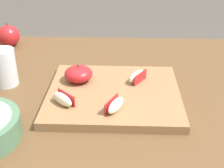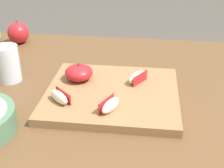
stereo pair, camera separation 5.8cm
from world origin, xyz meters
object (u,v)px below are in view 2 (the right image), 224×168
object	(u,v)px
apple_wedge_right	(110,105)
drinking_glass_water	(8,64)
apple_half_skin_up	(79,73)
cutting_board	(112,94)
apple_wedge_left	(137,77)
apple_wedge_front	(60,97)
whole_apple_crimson	(18,33)

from	to	relation	value
apple_wedge_right	drinking_glass_water	xyz separation A→B (m)	(-0.31, 0.16, 0.02)
apple_half_skin_up	drinking_glass_water	bearing A→B (deg)	176.41
apple_half_skin_up	apple_wedge_right	bearing A→B (deg)	-54.02
cutting_board	apple_wedge_left	distance (m)	0.09
cutting_board	apple_wedge_right	distance (m)	0.10
apple_half_skin_up	apple_wedge_left	world-z (taller)	apple_half_skin_up
apple_wedge_left	apple_wedge_right	world-z (taller)	same
apple_wedge_front	drinking_glass_water	bearing A→B (deg)	144.11
whole_apple_crimson	apple_wedge_left	bearing A→B (deg)	-33.45
whole_apple_crimson	drinking_glass_water	bearing A→B (deg)	-73.53
apple_wedge_front	drinking_glass_water	world-z (taller)	drinking_glass_water
apple_half_skin_up	whole_apple_crimson	size ratio (longest dim) A/B	0.89
whole_apple_crimson	cutting_board	bearing A→B (deg)	-42.27
apple_half_skin_up	apple_wedge_left	bearing A→B (deg)	1.86
apple_wedge_left	drinking_glass_water	distance (m)	0.37
apple_half_skin_up	apple_wedge_right	size ratio (longest dim) A/B	1.13
apple_wedge_front	whole_apple_crimson	distance (m)	0.51
cutting_board	drinking_glass_water	distance (m)	0.32
apple_wedge_front	apple_wedge_right	size ratio (longest dim) A/B	0.93
apple_wedge_left	apple_wedge_front	world-z (taller)	same
apple_wedge_front	apple_wedge_right	bearing A→B (deg)	-9.99
drinking_glass_water	apple_wedge_front	bearing A→B (deg)	-35.89
apple_wedge_right	drinking_glass_water	bearing A→B (deg)	153.32
apple_wedge_left	drinking_glass_water	size ratio (longest dim) A/B	0.63
apple_wedge_front	whole_apple_crimson	size ratio (longest dim) A/B	0.73
apple_wedge_left	whole_apple_crimson	xyz separation A→B (m)	(-0.45, 0.30, 0.00)
apple_wedge_left	whole_apple_crimson	world-z (taller)	whole_apple_crimson
apple_wedge_left	whole_apple_crimson	distance (m)	0.54
whole_apple_crimson	drinking_glass_water	size ratio (longest dim) A/B	0.82
whole_apple_crimson	apple_half_skin_up	bearing A→B (deg)	-45.98
apple_half_skin_up	whole_apple_crimson	world-z (taller)	whole_apple_crimson
drinking_glass_water	whole_apple_crimson	bearing A→B (deg)	106.47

